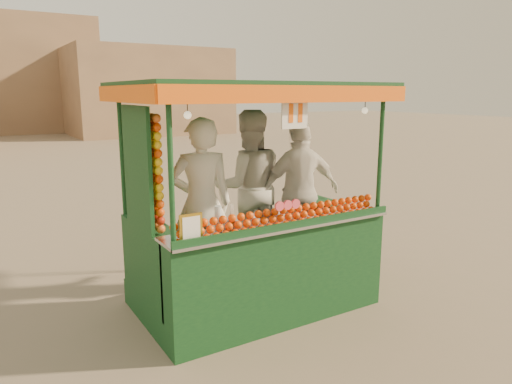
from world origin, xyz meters
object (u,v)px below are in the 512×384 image
juice_cart (252,239)px  vendor_left (201,204)px  vendor_middle (249,187)px  vendor_right (300,192)px

juice_cart → vendor_left: (-0.49, 0.27, 0.42)m
vendor_middle → vendor_right: 0.66m
juice_cart → vendor_right: (0.94, 0.36, 0.38)m
juice_cart → vendor_middle: juice_cart is taller
juice_cart → vendor_right: 1.08m
vendor_left → vendor_middle: bearing=-136.8°
vendor_left → vendor_right: (1.42, 0.09, -0.04)m
juice_cart → vendor_middle: bearing=61.7°
vendor_left → vendor_right: 1.43m
vendor_right → vendor_middle: bearing=-23.1°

